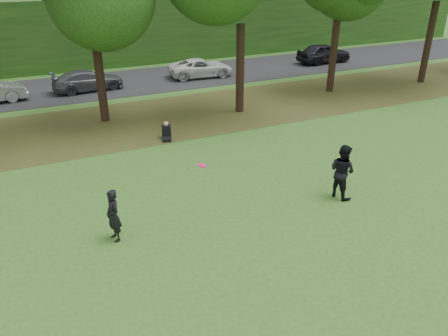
{
  "coord_description": "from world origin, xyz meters",
  "views": [
    {
      "loc": [
        -6.46,
        -8.2,
        7.65
      ],
      "look_at": [
        -0.94,
        3.69,
        1.3
      ],
      "focal_mm": 35.0,
      "sensor_mm": 36.0,
      "label": 1
    }
  ],
  "objects_px": {
    "player_right": "(342,171)",
    "frisbee": "(202,165)",
    "player_left": "(113,216)",
    "seated_person": "(167,133)"
  },
  "relations": [
    {
      "from": "player_left",
      "to": "seated_person",
      "type": "distance_m",
      "value": 8.09
    },
    {
      "from": "player_right",
      "to": "seated_person",
      "type": "bearing_deg",
      "value": 14.21
    },
    {
      "from": "player_right",
      "to": "player_left",
      "type": "bearing_deg",
      "value": 72.7
    },
    {
      "from": "player_right",
      "to": "frisbee",
      "type": "xyz_separation_m",
      "value": [
        -5.09,
        0.27,
        1.12
      ]
    },
    {
      "from": "player_right",
      "to": "frisbee",
      "type": "bearing_deg",
      "value": 74.7
    },
    {
      "from": "player_left",
      "to": "frisbee",
      "type": "relative_size",
      "value": 4.53
    },
    {
      "from": "frisbee",
      "to": "seated_person",
      "type": "height_order",
      "value": "frisbee"
    },
    {
      "from": "frisbee",
      "to": "seated_person",
      "type": "relative_size",
      "value": 0.44
    },
    {
      "from": "player_left",
      "to": "seated_person",
      "type": "bearing_deg",
      "value": 138.56
    },
    {
      "from": "frisbee",
      "to": "seated_person",
      "type": "distance_m",
      "value": 7.79
    }
  ]
}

